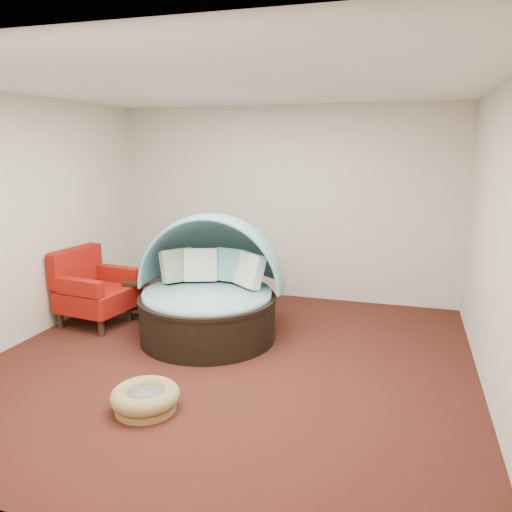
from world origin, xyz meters
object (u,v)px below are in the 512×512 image
(red_armchair, at_px, (93,289))
(side_table, at_px, (151,292))
(canopy_daybed, at_px, (209,281))
(pet_basket, at_px, (145,398))

(red_armchair, bearing_deg, side_table, 44.13)
(red_armchair, distance_m, side_table, 0.72)
(canopy_daybed, xyz_separation_m, side_table, (-1.02, 0.41, -0.34))
(canopy_daybed, height_order, side_table, canopy_daybed)
(pet_basket, height_order, side_table, side_table)
(pet_basket, bearing_deg, canopy_daybed, 93.54)
(canopy_daybed, xyz_separation_m, pet_basket, (0.11, -1.78, -0.57))
(pet_basket, bearing_deg, red_armchair, 133.99)
(pet_basket, relative_size, side_table, 1.04)
(red_armchair, relative_size, side_table, 1.51)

